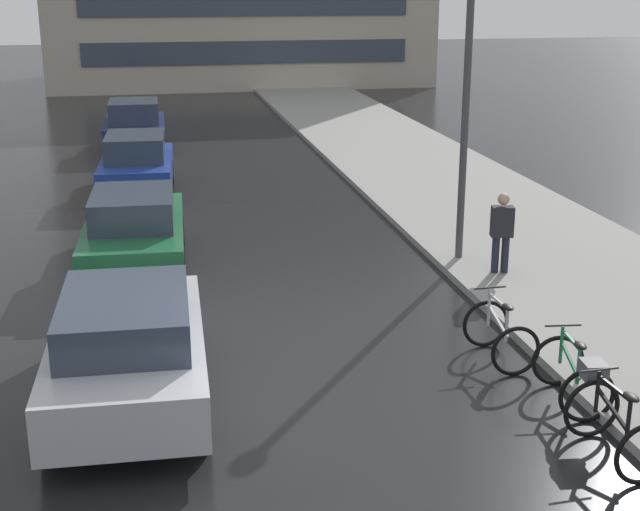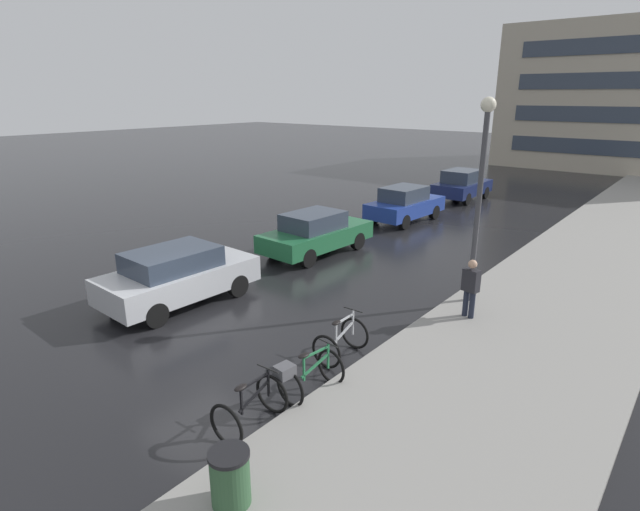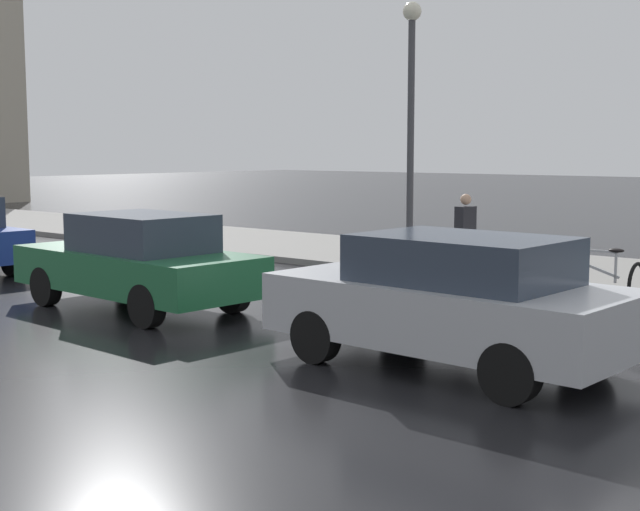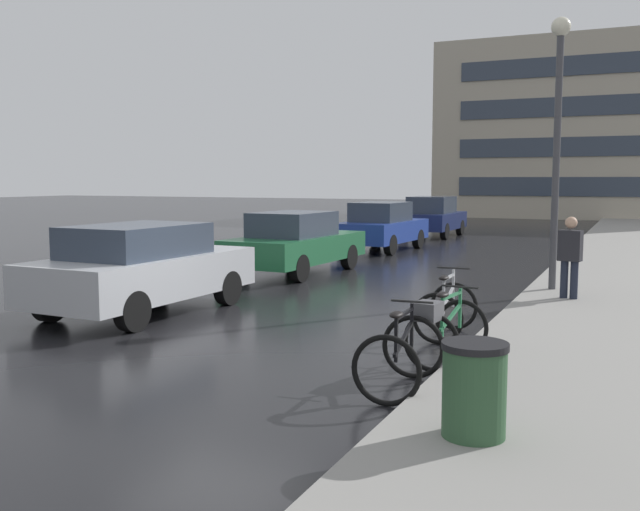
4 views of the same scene
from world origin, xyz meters
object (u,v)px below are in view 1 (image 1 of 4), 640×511
car_navy (135,126)px  streetlamp (467,84)px  pedestrian (502,231)px  bicycle_nearest (617,428)px  car_green (134,230)px  bicycle_second (577,374)px  car_silver (128,347)px  bicycle_third (500,335)px  car_blue (137,164)px

car_navy → streetlamp: 15.07m
streetlamp → car_navy: bearing=114.8°
pedestrian → bicycle_nearest: bearing=-100.4°
pedestrian → car_green: bearing=163.2°
bicycle_second → pedestrian: bearing=78.5°
bicycle_nearest → bicycle_second: (0.14, 1.30, 0.08)m
car_green → pedestrian: 6.94m
car_silver → car_green: 5.85m
car_navy → streetlamp: streetlamp is taller
bicycle_second → car_green: bearing=128.2°
bicycle_third → streetlamp: (1.00, 4.55, 3.09)m
bicycle_second → streetlamp: (0.62, 6.17, 3.01)m
car_green → car_navy: size_ratio=1.15×
bicycle_nearest → car_silver: (-5.55, 2.56, 0.40)m
bicycle_third → car_silver: (-5.30, -0.37, 0.40)m
car_silver → pedestrian: size_ratio=2.60×
bicycle_third → car_green: (-5.22, 5.49, 0.36)m
bicycle_second → car_silver: 5.83m
bicycle_second → bicycle_nearest: bearing=-96.0°
bicycle_third → car_navy: (-5.21, 18.01, 0.41)m
pedestrian → streetlamp: (-0.41, 1.07, 2.57)m
bicycle_nearest → car_silver: bearing=155.2°
bicycle_third → car_blue: (-5.17, 11.76, 0.39)m
bicycle_nearest → bicycle_second: size_ratio=0.84×
bicycle_nearest → car_navy: (-5.46, 20.94, 0.41)m
bicycle_nearest → bicycle_second: 1.31m
pedestrian → streetlamp: 2.81m
car_navy → pedestrian: (6.63, -14.53, 0.11)m
car_navy → car_green: bearing=-90.0°
car_silver → car_navy: car_navy is taller
bicycle_nearest → bicycle_second: bearing=84.0°
bicycle_nearest → car_navy: 21.64m
car_blue → car_navy: (-0.05, 6.26, 0.02)m
bicycle_nearest → car_blue: 15.65m
bicycle_third → pedestrian: (1.41, 3.48, 0.52)m
bicycle_nearest → streetlamp: size_ratio=0.22×
car_silver → car_blue: (0.14, 12.12, -0.01)m
streetlamp → car_silver: bearing=-142.1°
bicycle_second → bicycle_third: bicycle_third is taller
bicycle_second → streetlamp: 6.90m
bicycle_second → pedestrian: size_ratio=0.87×
bicycle_nearest → car_silver: size_ratio=0.28×
bicycle_third → car_green: car_green is taller
car_silver → car_green: (0.08, 5.85, -0.04)m
bicycle_third → car_blue: bearing=113.7°
car_blue → bicycle_nearest: bearing=-69.8°
bicycle_second → car_navy: 20.42m
bicycle_second → car_green: size_ratio=0.32×
pedestrian → bicycle_second: bearing=-101.5°
bicycle_nearest → car_silver: 6.12m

